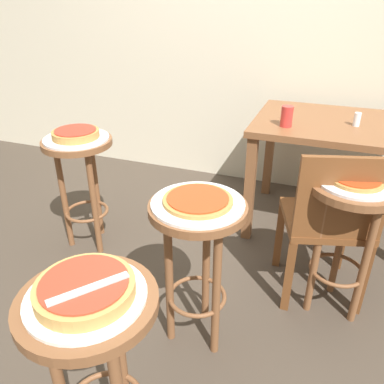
{
  "coord_description": "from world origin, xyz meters",
  "views": [
    {
      "loc": [
        0.6,
        -1.42,
        1.46
      ],
      "look_at": [
        0.05,
        0.05,
        0.64
      ],
      "focal_mm": 36.05,
      "sensor_mm": 36.0,
      "label": 1
    }
  ],
  "objects_px": {
    "pizza_server_knife": "(89,288)",
    "pizza_leftside": "(356,180)",
    "serving_plate_leftside": "(356,183)",
    "wooden_chair": "(329,221)",
    "stool_rear": "(81,169)",
    "dining_table": "(339,138)",
    "serving_plate_rear": "(76,138)",
    "pizza_middle": "(198,200)",
    "serving_plate_middle": "(198,203)",
    "condiment_shaker": "(357,119)",
    "cup_near_edge": "(287,116)",
    "pizza_foreground": "(85,288)",
    "stool_middle": "(198,243)",
    "pizza_rear": "(76,134)",
    "serving_plate_foreground": "(86,296)",
    "stool_foreground": "(94,344)",
    "stool_leftside": "(348,219)"
  },
  "relations": [
    {
      "from": "dining_table",
      "to": "cup_near_edge",
      "type": "height_order",
      "value": "cup_near_edge"
    },
    {
      "from": "pizza_leftside",
      "to": "pizza_rear",
      "type": "relative_size",
      "value": 0.88
    },
    {
      "from": "pizza_leftside",
      "to": "cup_near_edge",
      "type": "bearing_deg",
      "value": 123.05
    },
    {
      "from": "pizza_foreground",
      "to": "pizza_leftside",
      "type": "xyz_separation_m",
      "value": [
        0.7,
        1.02,
        -0.01
      ]
    },
    {
      "from": "pizza_middle",
      "to": "pizza_rear",
      "type": "bearing_deg",
      "value": 152.59
    },
    {
      "from": "serving_plate_leftside",
      "to": "cup_near_edge",
      "type": "distance_m",
      "value": 0.73
    },
    {
      "from": "pizza_middle",
      "to": "stool_rear",
      "type": "bearing_deg",
      "value": 152.59
    },
    {
      "from": "serving_plate_foreground",
      "to": "serving_plate_rear",
      "type": "bearing_deg",
      "value": 126.58
    },
    {
      "from": "condiment_shaker",
      "to": "cup_near_edge",
      "type": "bearing_deg",
      "value": -158.47
    },
    {
      "from": "serving_plate_rear",
      "to": "serving_plate_leftside",
      "type": "bearing_deg",
      "value": -2.01
    },
    {
      "from": "serving_plate_leftside",
      "to": "pizza_server_knife",
      "type": "distance_m",
      "value": 1.23
    },
    {
      "from": "pizza_foreground",
      "to": "serving_plate_leftside",
      "type": "bearing_deg",
      "value": 55.56
    },
    {
      "from": "stool_middle",
      "to": "pizza_rear",
      "type": "distance_m",
      "value": 1.04
    },
    {
      "from": "stool_foreground",
      "to": "serving_plate_foreground",
      "type": "height_order",
      "value": "serving_plate_foreground"
    },
    {
      "from": "pizza_leftside",
      "to": "wooden_chair",
      "type": "relative_size",
      "value": 0.27
    },
    {
      "from": "pizza_leftside",
      "to": "stool_rear",
      "type": "distance_m",
      "value": 1.5
    },
    {
      "from": "stool_middle",
      "to": "pizza_middle",
      "type": "xyz_separation_m",
      "value": [
        0.0,
        -0.0,
        0.2
      ]
    },
    {
      "from": "wooden_chair",
      "to": "stool_rear",
      "type": "bearing_deg",
      "value": -179.55
    },
    {
      "from": "serving_plate_foreground",
      "to": "cup_near_edge",
      "type": "relative_size",
      "value": 2.75
    },
    {
      "from": "pizza_foreground",
      "to": "pizza_leftside",
      "type": "height_order",
      "value": "pizza_foreground"
    },
    {
      "from": "stool_leftside",
      "to": "serving_plate_middle",
      "type": "bearing_deg",
      "value": -144.57
    },
    {
      "from": "serving_plate_rear",
      "to": "pizza_server_knife",
      "type": "distance_m",
      "value": 1.37
    },
    {
      "from": "pizza_server_knife",
      "to": "cup_near_edge",
      "type": "bearing_deg",
      "value": 28.63
    },
    {
      "from": "serving_plate_rear",
      "to": "condiment_shaker",
      "type": "height_order",
      "value": "condiment_shaker"
    },
    {
      "from": "pizza_foreground",
      "to": "serving_plate_middle",
      "type": "xyz_separation_m",
      "value": [
        0.11,
        0.6,
        -0.03
      ]
    },
    {
      "from": "stool_middle",
      "to": "pizza_rear",
      "type": "xyz_separation_m",
      "value": [
        -0.9,
        0.47,
        0.22
      ]
    },
    {
      "from": "serving_plate_leftside",
      "to": "pizza_rear",
      "type": "relative_size",
      "value": 1.26
    },
    {
      "from": "stool_foreground",
      "to": "pizza_server_knife",
      "type": "bearing_deg",
      "value": -33.69
    },
    {
      "from": "pizza_middle",
      "to": "serving_plate_foreground",
      "type": "bearing_deg",
      "value": -100.51
    },
    {
      "from": "pizza_foreground",
      "to": "serving_plate_leftside",
      "type": "distance_m",
      "value": 1.23
    },
    {
      "from": "serving_plate_leftside",
      "to": "pizza_leftside",
      "type": "bearing_deg",
      "value": 90.0
    },
    {
      "from": "stool_rear",
      "to": "pizza_foreground",
      "type": "bearing_deg",
      "value": -53.42
    },
    {
      "from": "serving_plate_leftside",
      "to": "serving_plate_foreground",
      "type": "bearing_deg",
      "value": -124.44
    },
    {
      "from": "wooden_chair",
      "to": "pizza_middle",
      "type": "bearing_deg",
      "value": -136.71
    },
    {
      "from": "cup_near_edge",
      "to": "pizza_server_knife",
      "type": "relative_size",
      "value": 0.56
    },
    {
      "from": "serving_plate_foreground",
      "to": "pizza_server_knife",
      "type": "height_order",
      "value": "pizza_server_knife"
    },
    {
      "from": "serving_plate_foreground",
      "to": "dining_table",
      "type": "height_order",
      "value": "dining_table"
    },
    {
      "from": "cup_near_edge",
      "to": "stool_leftside",
      "type": "bearing_deg",
      "value": -56.95
    },
    {
      "from": "dining_table",
      "to": "wooden_chair",
      "type": "distance_m",
      "value": 0.77
    },
    {
      "from": "stool_middle",
      "to": "serving_plate_leftside",
      "type": "distance_m",
      "value": 0.74
    },
    {
      "from": "serving_plate_rear",
      "to": "wooden_chair",
      "type": "distance_m",
      "value": 1.44
    },
    {
      "from": "stool_foreground",
      "to": "pizza_server_knife",
      "type": "xyz_separation_m",
      "value": [
        0.03,
        -0.02,
        0.24
      ]
    },
    {
      "from": "serving_plate_middle",
      "to": "pizza_leftside",
      "type": "bearing_deg",
      "value": 35.43
    },
    {
      "from": "serving_plate_middle",
      "to": "serving_plate_foreground",
      "type": "bearing_deg",
      "value": -100.51
    },
    {
      "from": "serving_plate_middle",
      "to": "condiment_shaker",
      "type": "xyz_separation_m",
      "value": [
        0.58,
        1.18,
        0.07
      ]
    },
    {
      "from": "pizza_server_knife",
      "to": "pizza_leftside",
      "type": "bearing_deg",
      "value": 5.24
    },
    {
      "from": "stool_foreground",
      "to": "cup_near_edge",
      "type": "height_order",
      "value": "cup_near_edge"
    },
    {
      "from": "stool_rear",
      "to": "wooden_chair",
      "type": "bearing_deg",
      "value": 0.45
    },
    {
      "from": "pizza_rear",
      "to": "stool_foreground",
      "type": "bearing_deg",
      "value": -53.42
    },
    {
      "from": "pizza_foreground",
      "to": "serving_plate_rear",
      "type": "height_order",
      "value": "pizza_foreground"
    }
  ]
}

